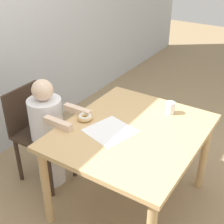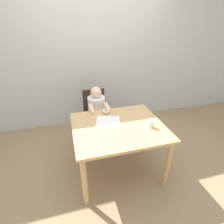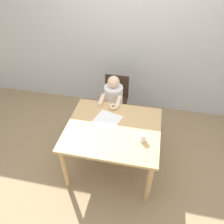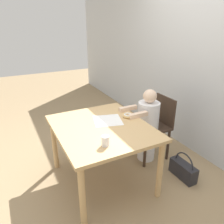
{
  "view_description": "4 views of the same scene",
  "coord_description": "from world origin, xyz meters",
  "px_view_note": "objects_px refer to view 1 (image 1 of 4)",
  "views": [
    {
      "loc": [
        -1.64,
        -0.88,
        1.91
      ],
      "look_at": [
        -0.04,
        0.14,
        0.82
      ],
      "focal_mm": 50.0,
      "sensor_mm": 36.0,
      "label": 1
    },
    {
      "loc": [
        -0.55,
        -1.72,
        1.85
      ],
      "look_at": [
        -0.04,
        0.14,
        0.82
      ],
      "focal_mm": 28.0,
      "sensor_mm": 36.0,
      "label": 2
    },
    {
      "loc": [
        0.37,
        -1.81,
        2.49
      ],
      "look_at": [
        -0.04,
        0.14,
        0.82
      ],
      "focal_mm": 35.0,
      "sensor_mm": 36.0,
      "label": 3
    },
    {
      "loc": [
        1.87,
        -0.84,
        1.74
      ],
      "look_at": [
        -0.04,
        0.14,
        0.82
      ],
      "focal_mm": 35.0,
      "sensor_mm": 36.0,
      "label": 4
    }
  ],
  "objects_px": {
    "handbag": "(75,136)",
    "cup": "(170,108)",
    "child_figure": "(48,135)",
    "chair": "(38,134)",
    "donut": "(85,117)"
  },
  "relations": [
    {
      "from": "child_figure",
      "to": "handbag",
      "type": "height_order",
      "value": "child_figure"
    },
    {
      "from": "handbag",
      "to": "cup",
      "type": "relative_size",
      "value": 3.65
    },
    {
      "from": "child_figure",
      "to": "donut",
      "type": "height_order",
      "value": "child_figure"
    },
    {
      "from": "child_figure",
      "to": "handbag",
      "type": "relative_size",
      "value": 2.78
    },
    {
      "from": "handbag",
      "to": "cup",
      "type": "height_order",
      "value": "cup"
    },
    {
      "from": "handbag",
      "to": "chair",
      "type": "bearing_deg",
      "value": -174.83
    },
    {
      "from": "child_figure",
      "to": "donut",
      "type": "bearing_deg",
      "value": -78.87
    },
    {
      "from": "donut",
      "to": "cup",
      "type": "xyz_separation_m",
      "value": [
        0.43,
        -0.49,
        0.03
      ]
    },
    {
      "from": "chair",
      "to": "handbag",
      "type": "xyz_separation_m",
      "value": [
        0.52,
        0.05,
        -0.34
      ]
    },
    {
      "from": "chair",
      "to": "handbag",
      "type": "bearing_deg",
      "value": 5.17
    },
    {
      "from": "child_figure",
      "to": "cup",
      "type": "relative_size",
      "value": 10.15
    },
    {
      "from": "child_figure",
      "to": "handbag",
      "type": "xyz_separation_m",
      "value": [
        0.52,
        0.17,
        -0.37
      ]
    },
    {
      "from": "chair",
      "to": "donut",
      "type": "height_order",
      "value": "chair"
    },
    {
      "from": "child_figure",
      "to": "handbag",
      "type": "bearing_deg",
      "value": 17.5
    },
    {
      "from": "child_figure",
      "to": "cup",
      "type": "bearing_deg",
      "value": -59.18
    }
  ]
}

